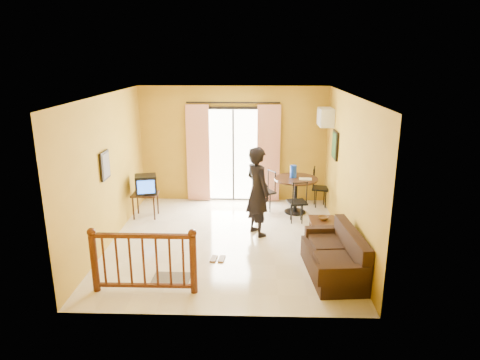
{
  "coord_description": "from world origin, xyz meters",
  "views": [
    {
      "loc": [
        0.48,
        -7.66,
        3.47
      ],
      "look_at": [
        0.23,
        0.2,
        1.18
      ],
      "focal_mm": 32.0,
      "sensor_mm": 36.0,
      "label": 1
    }
  ],
  "objects_px": {
    "sofa": "(336,258)",
    "standing_person": "(258,191)",
    "coffee_table": "(324,230)",
    "dining_table": "(296,185)",
    "television": "(146,184)"
  },
  "relations": [
    {
      "from": "dining_table",
      "to": "television",
      "type": "bearing_deg",
      "value": -173.41
    },
    {
      "from": "television",
      "to": "dining_table",
      "type": "relative_size",
      "value": 0.55
    },
    {
      "from": "dining_table",
      "to": "coffee_table",
      "type": "height_order",
      "value": "dining_table"
    },
    {
      "from": "coffee_table",
      "to": "sofa",
      "type": "distance_m",
      "value": 1.23
    },
    {
      "from": "coffee_table",
      "to": "standing_person",
      "type": "bearing_deg",
      "value": 161.47
    },
    {
      "from": "dining_table",
      "to": "coffee_table",
      "type": "relative_size",
      "value": 1.07
    },
    {
      "from": "sofa",
      "to": "dining_table",
      "type": "bearing_deg",
      "value": 92.59
    },
    {
      "from": "sofa",
      "to": "standing_person",
      "type": "distance_m",
      "value": 2.18
    },
    {
      "from": "coffee_table",
      "to": "sofa",
      "type": "relative_size",
      "value": 0.54
    },
    {
      "from": "television",
      "to": "standing_person",
      "type": "xyz_separation_m",
      "value": [
        2.45,
        -0.87,
        0.14
      ]
    },
    {
      "from": "coffee_table",
      "to": "dining_table",
      "type": "bearing_deg",
      "value": 103.21
    },
    {
      "from": "sofa",
      "to": "standing_person",
      "type": "height_order",
      "value": "standing_person"
    },
    {
      "from": "dining_table",
      "to": "coffee_table",
      "type": "xyz_separation_m",
      "value": [
        0.39,
        -1.68,
        -0.38
      ]
    },
    {
      "from": "dining_table",
      "to": "standing_person",
      "type": "relative_size",
      "value": 0.55
    },
    {
      "from": "television",
      "to": "standing_person",
      "type": "bearing_deg",
      "value": -34.42
    }
  ]
}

